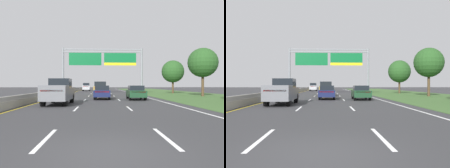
# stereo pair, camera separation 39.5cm
# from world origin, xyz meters

# --- Properties ---
(ground_plane) EXTENTS (220.00, 220.00, 0.00)m
(ground_plane) POSITION_xyz_m (0.00, 35.00, 0.00)
(ground_plane) COLOR #333335
(lane_striping) EXTENTS (11.96, 106.00, 0.01)m
(lane_striping) POSITION_xyz_m (0.00, 34.54, 0.00)
(lane_striping) COLOR white
(lane_striping) RESTS_ON ground
(grass_verge_right) EXTENTS (14.00, 110.00, 0.02)m
(grass_verge_right) POSITION_xyz_m (13.95, 35.00, 0.01)
(grass_verge_right) COLOR #3D602D
(grass_verge_right) RESTS_ON ground
(median_barrier_concrete) EXTENTS (0.60, 110.00, 0.85)m
(median_barrier_concrete) POSITION_xyz_m (-6.60, 35.00, 0.35)
(median_barrier_concrete) COLOR #99968E
(median_barrier_concrete) RESTS_ON ground
(overhead_sign_gantry) EXTENTS (15.06, 0.42, 8.49)m
(overhead_sign_gantry) POSITION_xyz_m (0.30, 37.59, 6.07)
(overhead_sign_gantry) COLOR gray
(overhead_sign_gantry) RESTS_ON ground
(pickup_truck_grey) EXTENTS (2.08, 5.43, 2.20)m
(pickup_truck_grey) POSITION_xyz_m (-3.68, 14.14, 1.07)
(pickup_truck_grey) COLOR slate
(pickup_truck_grey) RESTS_ON ground
(car_navy_centre_lane_sedan) EXTENTS (1.93, 4.45, 1.57)m
(car_navy_centre_lane_sedan) POSITION_xyz_m (0.05, 21.03, 0.82)
(car_navy_centre_lane_sedan) COLOR #161E47
(car_navy_centre_lane_sedan) RESTS_ON ground
(car_darkgreen_right_lane_sedan) EXTENTS (1.93, 4.44, 1.57)m
(car_darkgreen_right_lane_sedan) POSITION_xyz_m (3.80, 20.09, 0.82)
(car_darkgreen_right_lane_sedan) COLOR #193D23
(car_darkgreen_right_lane_sedan) RESTS_ON ground
(car_gold_centre_lane_suv) EXTENTS (1.94, 4.72, 2.11)m
(car_gold_centre_lane_suv) POSITION_xyz_m (-0.20, 28.59, 1.10)
(car_gold_centre_lane_suv) COLOR #A38438
(car_gold_centre_lane_suv) RESTS_ON ground
(car_silver_left_lane_suv) EXTENTS (1.99, 4.74, 2.11)m
(car_silver_left_lane_suv) POSITION_xyz_m (-3.87, 56.51, 1.10)
(car_silver_left_lane_suv) COLOR #B2B5BA
(car_silver_left_lane_suv) RESTS_ON ground
(roadside_tree_mid) EXTENTS (4.17, 4.17, 6.89)m
(roadside_tree_mid) POSITION_xyz_m (14.34, 26.49, 4.78)
(roadside_tree_mid) COLOR #4C3823
(roadside_tree_mid) RESTS_ON ground
(roadside_tree_far) EXTENTS (4.26, 4.26, 6.33)m
(roadside_tree_far) POSITION_xyz_m (13.75, 38.12, 4.19)
(roadside_tree_far) COLOR #4C3823
(roadside_tree_far) RESTS_ON ground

